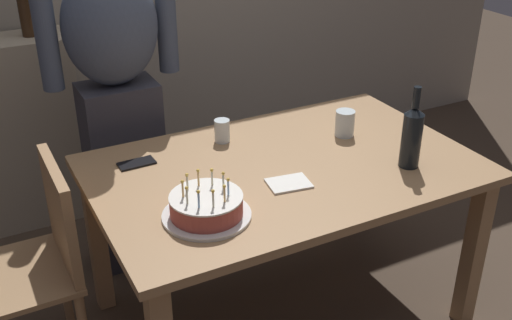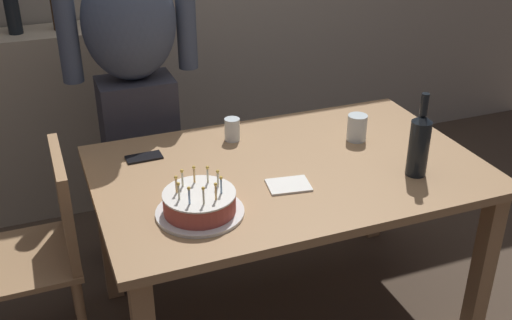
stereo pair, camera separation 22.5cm
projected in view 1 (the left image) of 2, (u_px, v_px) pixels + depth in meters
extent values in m
plane|color=#47382B|center=(281.00, 311.00, 2.77)|extent=(10.00, 10.00, 0.00)
cube|color=#A37A51|center=(284.00, 169.00, 2.44)|extent=(1.50, 0.96, 0.03)
cube|color=#A37A51|center=(474.00, 253.00, 2.56)|extent=(0.07, 0.07, 0.70)
cube|color=#A37A51|center=(97.00, 239.00, 2.65)|extent=(0.07, 0.07, 0.70)
cube|color=#A37A51|center=(357.00, 170.00, 3.21)|extent=(0.07, 0.07, 0.70)
cylinder|color=white|center=(207.00, 215.00, 2.09)|extent=(0.30, 0.30, 0.01)
cylinder|color=#B24C42|center=(206.00, 206.00, 2.07)|extent=(0.25, 0.25, 0.06)
cylinder|color=silver|center=(206.00, 197.00, 2.06)|extent=(0.25, 0.25, 0.01)
cylinder|color=#EAB266|center=(183.00, 190.00, 2.04)|extent=(0.01, 0.01, 0.05)
sphere|color=#F9C64C|center=(182.00, 182.00, 2.02)|extent=(0.01, 0.01, 0.01)
cylinder|color=beige|center=(187.00, 197.00, 2.00)|extent=(0.01, 0.01, 0.05)
sphere|color=#F9C64C|center=(187.00, 188.00, 1.99)|extent=(0.01, 0.01, 0.01)
cylinder|color=#93B7DB|center=(199.00, 201.00, 1.98)|extent=(0.01, 0.01, 0.05)
sphere|color=#F9C64C|center=(198.00, 192.00, 1.97)|extent=(0.01, 0.01, 0.01)
cylinder|color=beige|center=(213.00, 200.00, 1.98)|extent=(0.01, 0.01, 0.05)
sphere|color=#F9C64C|center=(213.00, 191.00, 1.97)|extent=(0.01, 0.01, 0.01)
cylinder|color=#EAB266|center=(224.00, 195.00, 2.01)|extent=(0.01, 0.01, 0.05)
sphere|color=#F9C64C|center=(224.00, 186.00, 2.00)|extent=(0.01, 0.01, 0.01)
cylinder|color=#93B7DB|center=(228.00, 188.00, 2.05)|extent=(0.01, 0.01, 0.05)
sphere|color=#F9C64C|center=(228.00, 180.00, 2.04)|extent=(0.01, 0.01, 0.01)
cylinder|color=beige|center=(223.00, 182.00, 2.09)|extent=(0.01, 0.01, 0.05)
sphere|color=#F9C64C|center=(223.00, 173.00, 2.07)|extent=(0.01, 0.01, 0.01)
cylinder|color=beige|center=(212.00, 178.00, 2.11)|extent=(0.01, 0.01, 0.05)
sphere|color=#F9C64C|center=(212.00, 170.00, 2.10)|extent=(0.01, 0.01, 0.01)
cylinder|color=#EAB266|center=(198.00, 179.00, 2.11)|extent=(0.01, 0.01, 0.05)
sphere|color=#F9C64C|center=(198.00, 171.00, 2.09)|extent=(0.01, 0.01, 0.01)
cylinder|color=beige|center=(187.00, 183.00, 2.08)|extent=(0.01, 0.01, 0.05)
sphere|color=#F9C64C|center=(187.00, 175.00, 2.06)|extent=(0.01, 0.01, 0.01)
cylinder|color=silver|center=(222.00, 131.00, 2.60)|extent=(0.07, 0.07, 0.10)
cylinder|color=silver|center=(345.00, 123.00, 2.65)|extent=(0.08, 0.08, 0.11)
cylinder|color=black|center=(411.00, 141.00, 2.37)|extent=(0.08, 0.08, 0.22)
cone|color=black|center=(415.00, 111.00, 2.32)|extent=(0.08, 0.08, 0.03)
cylinder|color=black|center=(417.00, 97.00, 2.29)|extent=(0.03, 0.03, 0.08)
cube|color=black|center=(137.00, 163.00, 2.43)|extent=(0.15, 0.08, 0.01)
cube|color=white|center=(289.00, 183.00, 2.29)|extent=(0.17, 0.14, 0.01)
cube|color=#33333D|center=(127.00, 176.00, 2.93)|extent=(0.34, 0.23, 0.92)
ellipsoid|color=#424C60|center=(110.00, 26.00, 2.60)|extent=(0.41, 0.27, 0.52)
cylinder|color=#424C60|center=(166.00, 23.00, 2.74)|extent=(0.09, 0.09, 0.44)
cylinder|color=#424C60|center=(46.00, 38.00, 2.53)|extent=(0.09, 0.09, 0.44)
cube|color=#A37A51|center=(16.00, 277.00, 2.25)|extent=(0.42, 0.42, 0.02)
cube|color=#A37A51|center=(61.00, 215.00, 2.23)|extent=(0.04, 0.40, 0.40)
cylinder|color=#A37A51|center=(64.00, 286.00, 2.58)|extent=(0.04, 0.04, 0.45)
cube|color=tan|center=(3.00, 137.00, 3.21)|extent=(0.77, 0.30, 1.01)
cylinder|color=#382314|center=(26.00, 8.00, 3.00)|extent=(0.07, 0.07, 0.27)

